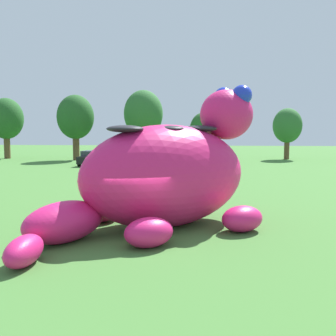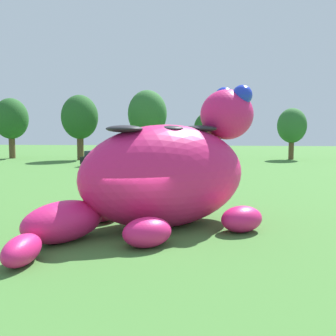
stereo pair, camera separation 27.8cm
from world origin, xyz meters
name	(u,v)px [view 1 (the left image)]	position (x,y,z in m)	size (l,w,h in m)	color
ground_plane	(141,236)	(0.00, 0.00, 0.00)	(160.00, 160.00, 0.00)	#427533
giant_inflatable_creature	(166,174)	(0.89, 1.74, 2.34)	(10.00, 11.01, 6.40)	#E01E6B
car_black	(90,158)	(-10.00, 29.34, 0.86)	(2.34, 4.29, 1.72)	black
car_yellow	(123,158)	(-6.27, 29.52, 0.86)	(2.17, 4.21, 1.72)	yellow
car_orange	(157,158)	(-2.38, 29.63, 0.86)	(2.47, 4.34, 1.72)	orange
car_silver	(195,158)	(1.94, 30.29, 0.86)	(2.47, 4.34, 1.72)	#B7BABF
tree_far_left	(6,119)	(-24.44, 38.73, 5.52)	(4.75, 4.75, 8.44)	brown
tree_left	(75,118)	(-13.98, 36.92, 5.67)	(4.89, 4.89, 8.67)	brown
tree_mid_left	(143,114)	(-5.11, 38.69, 6.14)	(5.29, 5.29, 9.39)	brown
tree_centre_left	(204,129)	(3.02, 36.69, 4.12)	(3.55, 3.55, 6.30)	brown
tree_centre	(287,126)	(14.46, 40.21, 4.56)	(3.93, 3.93, 6.97)	brown
spectator_near_inflatable	(105,163)	(-6.92, 23.28, 0.85)	(0.38, 0.26, 1.71)	black
spectator_mid_field	(150,162)	(-2.56, 24.64, 0.85)	(0.38, 0.26, 1.71)	#726656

